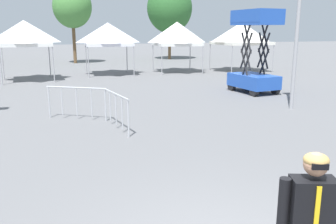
{
  "coord_description": "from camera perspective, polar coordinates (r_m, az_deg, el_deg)",
  "views": [
    {
      "loc": [
        -1.95,
        -3.58,
        2.89
      ],
      "look_at": [
        0.16,
        3.01,
        1.3
      ],
      "focal_mm": 38.53,
      "sensor_mm": 36.0,
      "label": 1
    }
  ],
  "objects": [
    {
      "name": "canopy_tent_behind_center",
      "position": [
        22.26,
        -21.74,
        11.5
      ],
      "size": [
        3.0,
        3.0,
        3.39
      ],
      "color": "#9E9EA3",
      "rests_on": "ground"
    },
    {
      "name": "canopy_tent_behind_right",
      "position": [
        23.88,
        -9.46,
        12.04
      ],
      "size": [
        3.05,
        3.05,
        3.3
      ],
      "color": "#9E9EA3",
      "rests_on": "ground"
    },
    {
      "name": "canopy_tent_behind_left",
      "position": [
        24.95,
        1.44,
        12.27
      ],
      "size": [
        3.09,
        3.09,
        3.38
      ],
      "color": "#9E9EA3",
      "rests_on": "ground"
    },
    {
      "name": "canopy_tent_right_of_center",
      "position": [
        25.86,
        11.55,
        12.1
      ],
      "size": [
        3.43,
        3.43,
        3.38
      ],
      "color": "#9E9EA3",
      "rests_on": "ground"
    },
    {
      "name": "scissor_lift",
      "position": [
        17.26,
        13.45,
        6.82
      ],
      "size": [
        1.66,
        2.45,
        3.74
      ],
      "color": "black",
      "rests_on": "ground"
    },
    {
      "name": "tree_behind_tents_right",
      "position": [
        32.67,
        -14.91,
        15.78
      ],
      "size": [
        3.25,
        3.25,
        6.55
      ],
      "color": "brown",
      "rests_on": "ground"
    },
    {
      "name": "tree_behind_tents_left",
      "position": [
        35.9,
        0.25,
        16.11
      ],
      "size": [
        4.32,
        4.32,
        7.25
      ],
      "color": "brown",
      "rests_on": "ground"
    },
    {
      "name": "crowd_barrier_by_lift",
      "position": [
        12.08,
        -14.3,
        2.36
      ],
      "size": [
        1.83,
        1.12,
        1.08
      ],
      "color": "#B7BABF",
      "rests_on": "ground"
    },
    {
      "name": "crowd_barrier_near_person",
      "position": [
        10.71,
        -8.26,
        1.3
      ],
      "size": [
        0.4,
        2.08,
        1.08
      ],
      "color": "#B7BABF",
      "rests_on": "ground"
    }
  ]
}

